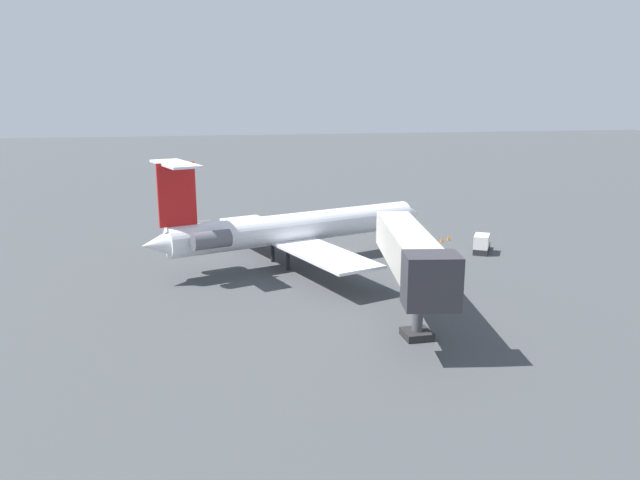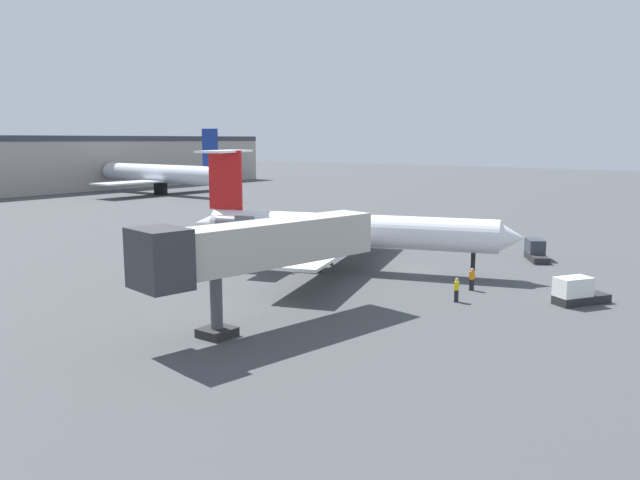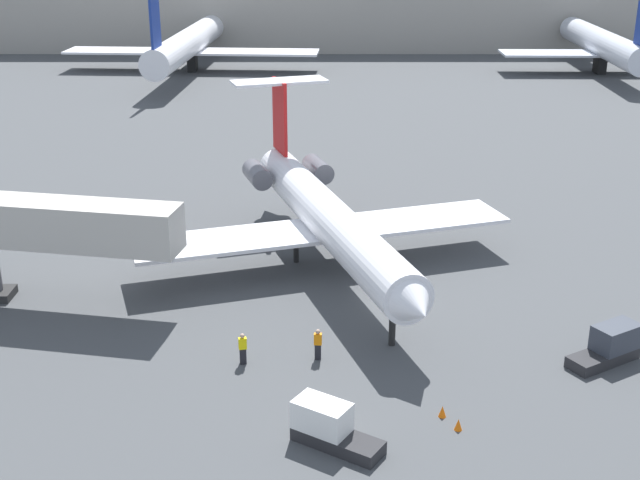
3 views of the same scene
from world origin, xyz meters
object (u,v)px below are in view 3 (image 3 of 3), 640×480
ground_crew_loader (317,344)px  traffic_cone_near (458,424)px  traffic_cone_mid (442,411)px  regional_jet (324,214)px  parked_airliner_west_mid (602,44)px  baggage_tug_trailing (610,346)px  ground_crew_marshaller (242,349)px  parked_airliner_west_end (190,42)px  jet_bridge (24,223)px  baggage_tug_lead (328,427)px

ground_crew_loader → traffic_cone_near: bearing=-45.6°
traffic_cone_mid → regional_jet: bearing=106.5°
parked_airliner_west_mid → traffic_cone_near: bearing=-110.8°
traffic_cone_mid → ground_crew_loader: bearing=136.8°
ground_crew_loader → traffic_cone_near: size_ratio=3.07×
baggage_tug_trailing → ground_crew_marshaller: bearing=-179.0°
traffic_cone_near → parked_airliner_west_end: 94.92m
jet_bridge → baggage_tug_trailing: jet_bridge is taller
jet_bridge → ground_crew_marshaller: bearing=-29.9°
jet_bridge → parked_airliner_west_end: size_ratio=0.37×
baggage_tug_lead → traffic_cone_mid: baggage_tug_lead is taller
parked_airliner_west_end → regional_jet: bearing=-75.5°
parked_airliner_west_end → baggage_tug_lead: bearing=-78.4°
traffic_cone_near → ground_crew_marshaller: bearing=149.5°
ground_crew_marshaller → traffic_cone_mid: size_ratio=3.07×
jet_bridge → baggage_tug_trailing: bearing=-12.7°
regional_jet → jet_bridge: size_ratio=1.73×
jet_bridge → ground_crew_loader: (16.68, -6.96, -4.03)m
traffic_cone_near → baggage_tug_trailing: bearing=35.8°
baggage_tug_trailing → parked_airliner_west_end: 91.69m
jet_bridge → parked_airliner_west_mid: 95.25m
baggage_tug_lead → parked_airliner_west_end: size_ratio=0.09×
traffic_cone_mid → baggage_tug_lead: bearing=-158.3°
ground_crew_loader → parked_airliner_west_end: bearing=102.2°
traffic_cone_mid → parked_airliner_west_mid: 95.19m
jet_bridge → traffic_cone_mid: bearing=-28.8°
baggage_tug_lead → baggage_tug_trailing: size_ratio=0.99×
jet_bridge → baggage_tug_lead: (17.17, -14.29, -4.05)m
ground_crew_marshaller → ground_crew_loader: same height
regional_jet → baggage_tug_trailing: (14.41, -12.48, -2.71)m
regional_jet → parked_airliner_west_end: size_ratio=0.65×
regional_jet → traffic_cone_mid: size_ratio=51.69×
traffic_cone_near → parked_airliner_west_end: size_ratio=0.01×
traffic_cone_mid → jet_bridge: bearing=151.2°
ground_crew_marshaller → baggage_tug_lead: bearing=-58.2°
baggage_tug_lead → traffic_cone_near: bearing=9.9°
ground_crew_loader → traffic_cone_mid: size_ratio=3.07×
ground_crew_marshaller → parked_airliner_west_mid: size_ratio=0.05×
regional_jet → traffic_cone_mid: 18.69m
jet_bridge → ground_crew_loader: jet_bridge is taller
jet_bridge → traffic_cone_mid: 25.87m
jet_bridge → parked_airliner_west_end: (-1.81, 78.27, -0.68)m
jet_bridge → parked_airliner_west_mid: size_ratio=0.48×
jet_bridge → parked_airliner_west_mid: bearing=53.3°
ground_crew_marshaller → traffic_cone_near: ground_crew_marshaller is taller
jet_bridge → traffic_cone_near: (22.88, -13.29, -4.61)m
ground_crew_loader → parked_airliner_west_end: 87.28m
jet_bridge → baggage_tug_lead: jet_bridge is taller
baggage_tug_trailing → traffic_cone_mid: bearing=-150.6°
ground_crew_marshaller → parked_airliner_west_mid: bearing=62.2°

